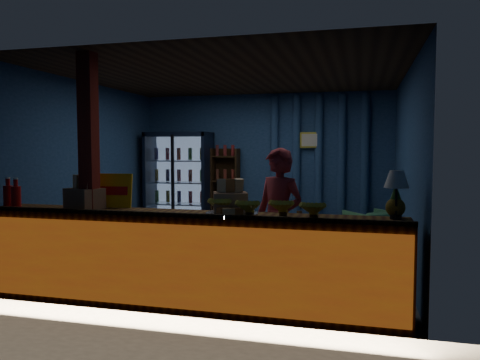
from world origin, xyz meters
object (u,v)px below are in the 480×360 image
object	(u,v)px
green_chair	(371,229)
pastry_tray	(232,212)
shopkeeper	(279,221)
table_lamp	(397,181)

from	to	relation	value
green_chair	pastry_tray	world-z (taller)	pastry_tray
shopkeeper	pastry_tray	xyz separation A→B (m)	(-0.34, -0.68, 0.18)
shopkeeper	green_chair	distance (m)	2.90
pastry_tray	table_lamp	distance (m)	1.56
shopkeeper	green_chair	world-z (taller)	shopkeeper
shopkeeper	green_chair	bearing A→B (deg)	93.56
pastry_tray	table_lamp	size ratio (longest dim) A/B	1.15
shopkeeper	table_lamp	distance (m)	1.39
green_chair	table_lamp	xyz separation A→B (m)	(0.15, -3.20, 0.99)
shopkeeper	pastry_tray	world-z (taller)	shopkeeper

